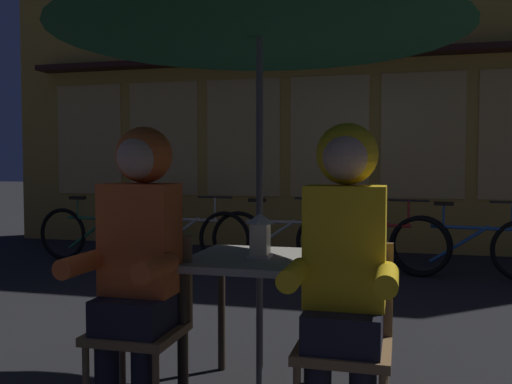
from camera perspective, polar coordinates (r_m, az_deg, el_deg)
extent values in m
cube|color=#B2AD9E|center=(2.94, 0.36, -6.93)|extent=(0.72, 0.72, 0.04)
cylinder|color=#2D2319|center=(2.84, -7.54, -15.03)|extent=(0.04, 0.04, 0.70)
cylinder|color=#2D2319|center=(2.68, 5.38, -16.13)|extent=(0.04, 0.04, 0.70)
cylinder|color=#2D2319|center=(3.39, -3.52, -11.99)|extent=(0.04, 0.04, 0.70)
cylinder|color=#2D2319|center=(3.26, 7.15, -12.62)|extent=(0.04, 0.04, 0.70)
cylinder|color=#4C4C51|center=(2.90, 0.36, 0.95)|extent=(0.04, 0.04, 2.25)
cube|color=white|center=(2.90, 0.42, -6.54)|extent=(0.11, 0.11, 0.02)
cube|color=white|center=(2.89, 0.42, -4.82)|extent=(0.09, 0.09, 0.16)
pyramid|color=white|center=(2.87, 0.42, -2.69)|extent=(0.11, 0.11, 0.06)
cube|color=olive|center=(2.77, -11.96, -13.84)|extent=(0.40, 0.40, 0.04)
cylinder|color=olive|center=(2.92, -7.21, -17.55)|extent=(0.03, 0.03, 0.41)
cylinder|color=olive|center=(3.05, -13.41, -16.67)|extent=(0.03, 0.03, 0.41)
cube|color=olive|center=(2.87, -10.35, -8.47)|extent=(0.40, 0.03, 0.42)
cube|color=olive|center=(2.51, 8.88, -15.58)|extent=(0.40, 0.40, 0.04)
cylinder|color=olive|center=(2.76, 5.50, -18.74)|extent=(0.03, 0.03, 0.41)
cube|color=olive|center=(2.62, 9.32, -9.54)|extent=(0.40, 0.03, 0.42)
cylinder|color=black|center=(2.77, -14.90, -18.35)|extent=(0.11, 0.11, 0.45)
cube|color=black|center=(2.74, -11.98, -11.83)|extent=(0.32, 0.36, 0.16)
cube|color=#E05B23|center=(2.71, -11.68, -4.66)|extent=(0.34, 0.22, 0.52)
cylinder|color=#E05B23|center=(2.45, -10.14, -7.58)|extent=(0.09, 0.30, 0.09)
cylinder|color=#E05B23|center=(2.62, -17.37, -6.99)|extent=(0.09, 0.30, 0.09)
sphere|color=tan|center=(2.69, -11.76, 3.51)|extent=(0.21, 0.21, 0.21)
sphere|color=#E05B23|center=(2.73, -11.30, 3.71)|extent=(0.27, 0.27, 0.27)
cube|color=black|center=(2.48, 8.89, -13.39)|extent=(0.32, 0.36, 0.16)
cube|color=yellow|center=(2.44, 9.05, -5.45)|extent=(0.34, 0.22, 0.52)
cylinder|color=yellow|center=(2.23, 13.14, -8.64)|extent=(0.09, 0.30, 0.09)
cylinder|color=yellow|center=(2.27, 3.92, -8.38)|extent=(0.09, 0.30, 0.09)
sphere|color=tan|center=(2.42, 9.12, 3.61)|extent=(0.21, 0.21, 0.21)
sphere|color=yellow|center=(2.47, 9.23, 3.82)|extent=(0.27, 0.27, 0.27)
cube|color=gold|center=(8.48, 7.79, 15.67)|extent=(10.00, 0.60, 6.20)
cube|color=#E0B260|center=(9.23, -16.58, 5.12)|extent=(1.10, 0.02, 1.70)
cube|color=#E0B260|center=(8.65, -9.40, 5.36)|extent=(1.10, 0.02, 1.70)
cube|color=#E0B260|center=(8.22, -1.32, 5.53)|extent=(1.10, 0.02, 1.70)
cube|color=#E0B260|center=(7.97, 7.45, 5.59)|extent=(1.10, 0.02, 1.70)
cube|color=#E0B260|center=(7.91, 16.57, 5.51)|extent=(1.10, 0.02, 1.70)
cube|color=#331914|center=(7.96, 7.38, 13.57)|extent=(9.00, 0.36, 0.08)
torus|color=black|center=(7.00, -12.23, -4.49)|extent=(0.66, 0.08, 0.66)
torus|color=black|center=(7.55, -19.04, -4.06)|extent=(0.66, 0.08, 0.66)
cylinder|color=#236B3D|center=(7.24, -15.79, -2.59)|extent=(0.84, 0.07, 0.04)
cylinder|color=#236B3D|center=(7.32, -16.58, -3.97)|extent=(0.61, 0.06, 0.44)
cylinder|color=#236B3D|center=(7.38, -17.67, -1.58)|extent=(0.02, 0.02, 0.24)
cube|color=black|center=(7.38, -17.68, -0.57)|extent=(0.20, 0.09, 0.04)
cylinder|color=#236B3D|center=(7.03, -13.13, -1.57)|extent=(0.02, 0.02, 0.28)
cylinder|color=black|center=(7.02, -13.15, -0.43)|extent=(0.44, 0.04, 0.02)
torus|color=black|center=(6.68, -3.21, -4.79)|extent=(0.66, 0.11, 0.66)
torus|color=black|center=(7.14, -10.80, -4.34)|extent=(0.66, 0.11, 0.66)
cylinder|color=#ADA89E|center=(6.87, -7.15, -2.79)|extent=(0.84, 0.11, 0.04)
cylinder|color=#ADA89E|center=(6.95, -8.04, -4.24)|extent=(0.61, 0.09, 0.44)
cylinder|color=#ADA89E|center=(6.99, -9.24, -1.72)|extent=(0.02, 0.02, 0.24)
cube|color=black|center=(6.98, -9.25, -0.66)|extent=(0.21, 0.10, 0.04)
cylinder|color=#ADA89E|center=(6.69, -4.19, -1.72)|extent=(0.02, 0.02, 0.28)
cylinder|color=black|center=(6.68, -4.19, -0.53)|extent=(0.44, 0.06, 0.02)
torus|color=black|center=(6.49, 6.97, -5.04)|extent=(0.66, 0.06, 0.66)
torus|color=black|center=(6.68, -1.78, -4.78)|extent=(0.66, 0.06, 0.66)
cylinder|color=#ADA89E|center=(6.54, 2.53, -3.06)|extent=(0.84, 0.05, 0.04)
cylinder|color=#ADA89E|center=(6.59, 1.48, -4.61)|extent=(0.61, 0.04, 0.44)
cylinder|color=#ADA89E|center=(6.59, 0.10, -1.96)|extent=(0.02, 0.02, 0.24)
cube|color=black|center=(6.58, 0.10, -0.84)|extent=(0.20, 0.08, 0.04)
cylinder|color=#ADA89E|center=(6.46, 5.91, -1.90)|extent=(0.02, 0.02, 0.28)
cylinder|color=black|center=(6.45, 5.91, -0.66)|extent=(0.44, 0.03, 0.02)
torus|color=black|center=(6.32, 16.29, -5.34)|extent=(0.66, 0.18, 0.66)
torus|color=black|center=(6.57, 7.45, -4.94)|extent=(0.66, 0.18, 0.66)
cylinder|color=maroon|center=(6.40, 11.80, -3.25)|extent=(0.83, 0.20, 0.04)
cylinder|color=maroon|center=(6.45, 10.73, -4.81)|extent=(0.60, 0.15, 0.44)
cylinder|color=maroon|center=(6.46, 9.35, -2.10)|extent=(0.02, 0.02, 0.24)
cube|color=black|center=(6.45, 9.36, -0.95)|extent=(0.21, 0.12, 0.04)
cylinder|color=maroon|center=(6.30, 15.24, -2.11)|extent=(0.02, 0.02, 0.28)
cylinder|color=black|center=(6.29, 15.25, -0.84)|extent=(0.44, 0.11, 0.02)
torus|color=black|center=(6.42, 16.47, -5.22)|extent=(0.66, 0.14, 0.66)
cylinder|color=#1E4C93|center=(6.36, 21.07, -3.42)|extent=(0.83, 0.15, 0.04)
cylinder|color=#1E4C93|center=(6.39, 19.94, -5.01)|extent=(0.60, 0.12, 0.44)
cylinder|color=#1E4C93|center=(6.36, 18.52, -2.29)|extent=(0.02, 0.02, 0.24)
cube|color=black|center=(6.35, 18.54, -1.12)|extent=(0.21, 0.11, 0.04)
cylinder|color=#1E4C93|center=(6.35, 24.60, -2.23)|extent=(0.02, 0.02, 0.28)
cylinder|color=brown|center=(7.49, -9.67, -5.22)|extent=(0.36, 0.36, 0.34)
sphere|color=#285B2D|center=(7.44, -9.70, -1.79)|extent=(0.60, 0.60, 0.60)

